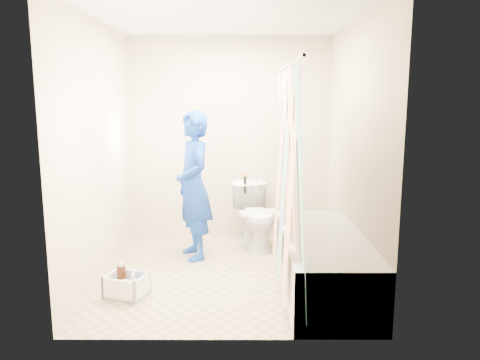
{
  "coord_description": "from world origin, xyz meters",
  "views": [
    {
      "loc": [
        0.13,
        -4.36,
        1.69
      ],
      "look_at": [
        0.12,
        0.29,
        0.87
      ],
      "focal_mm": 35.0,
      "sensor_mm": 36.0,
      "label": 1
    }
  ],
  "objects_px": {
    "toilet": "(256,216)",
    "cleaning_caddy": "(128,287)",
    "bathtub": "(323,261)",
    "plumber": "(194,186)"
  },
  "relations": [
    {
      "from": "toilet",
      "to": "cleaning_caddy",
      "type": "bearing_deg",
      "value": -144.77
    },
    {
      "from": "toilet",
      "to": "cleaning_caddy",
      "type": "xyz_separation_m",
      "value": [
        -1.14,
        -1.39,
        -0.27
      ]
    },
    {
      "from": "bathtub",
      "to": "toilet",
      "type": "distance_m",
      "value": 1.35
    },
    {
      "from": "toilet",
      "to": "cleaning_caddy",
      "type": "distance_m",
      "value": 1.82
    },
    {
      "from": "bathtub",
      "to": "toilet",
      "type": "bearing_deg",
      "value": 114.05
    },
    {
      "from": "bathtub",
      "to": "cleaning_caddy",
      "type": "distance_m",
      "value": 1.71
    },
    {
      "from": "toilet",
      "to": "plumber",
      "type": "relative_size",
      "value": 0.46
    },
    {
      "from": "cleaning_caddy",
      "to": "bathtub",
      "type": "bearing_deg",
      "value": 24.55
    },
    {
      "from": "toilet",
      "to": "plumber",
      "type": "height_order",
      "value": "plumber"
    },
    {
      "from": "bathtub",
      "to": "toilet",
      "type": "xyz_separation_m",
      "value": [
        -0.55,
        1.23,
        0.09
      ]
    }
  ]
}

